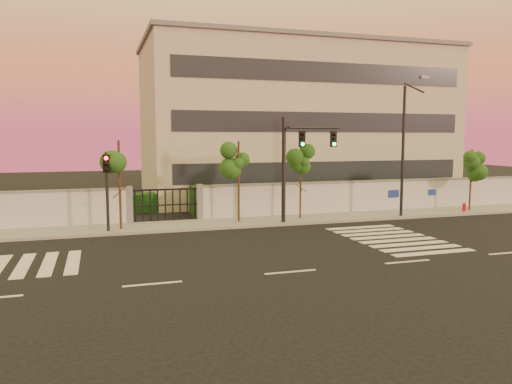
% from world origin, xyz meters
% --- Properties ---
extents(ground, '(120.00, 120.00, 0.00)m').
position_xyz_m(ground, '(0.00, 0.00, 0.00)').
color(ground, black).
rests_on(ground, ground).
extents(sidewalk, '(60.00, 3.00, 0.15)m').
position_xyz_m(sidewalk, '(0.00, 10.50, 0.07)').
color(sidewalk, gray).
rests_on(sidewalk, ground).
extents(perimeter_wall, '(60.00, 0.36, 2.20)m').
position_xyz_m(perimeter_wall, '(0.10, 12.00, 1.07)').
color(perimeter_wall, silver).
rests_on(perimeter_wall, ground).
extents(hedge_row, '(41.00, 4.25, 1.80)m').
position_xyz_m(hedge_row, '(1.17, 14.74, 0.82)').
color(hedge_row, '#16350F').
rests_on(hedge_row, ground).
extents(institutional_building, '(24.40, 12.40, 12.25)m').
position_xyz_m(institutional_building, '(9.00, 21.99, 6.16)').
color(institutional_building, beige).
rests_on(institutional_building, ground).
extents(road_markings, '(57.00, 7.62, 0.02)m').
position_xyz_m(road_markings, '(-1.58, 3.76, 0.01)').
color(road_markings, silver).
rests_on(road_markings, ground).
extents(street_tree_c, '(1.62, 1.29, 4.78)m').
position_xyz_m(street_tree_c, '(-5.56, 10.08, 3.52)').
color(street_tree_c, '#382314').
rests_on(street_tree_c, ground).
extents(street_tree_d, '(1.54, 1.23, 4.70)m').
position_xyz_m(street_tree_d, '(0.96, 10.42, 3.46)').
color(street_tree_d, '#382314').
rests_on(street_tree_d, ground).
extents(street_tree_e, '(1.35, 1.08, 4.34)m').
position_xyz_m(street_tree_e, '(4.75, 10.43, 3.19)').
color(street_tree_e, '#382314').
rests_on(street_tree_e, ground).
extents(street_tree_f, '(1.47, 1.17, 4.14)m').
position_xyz_m(street_tree_f, '(16.78, 10.23, 3.05)').
color(street_tree_f, '#382314').
rests_on(street_tree_f, ground).
extents(traffic_signal_main, '(3.77, 1.22, 6.05)m').
position_xyz_m(traffic_signal_main, '(4.05, 9.42, 3.82)').
color(traffic_signal_main, black).
rests_on(traffic_signal_main, ground).
extents(traffic_signal_secondary, '(0.32, 0.33, 4.17)m').
position_xyz_m(traffic_signal_secondary, '(-6.23, 9.58, 2.64)').
color(traffic_signal_secondary, black).
rests_on(traffic_signal_secondary, ground).
extents(streetlight_east, '(0.50, 2.01, 8.35)m').
position_xyz_m(streetlight_east, '(10.98, 9.24, 4.51)').
color(streetlight_east, black).
rests_on(streetlight_east, ground).
extents(fire_hydrant, '(0.29, 0.27, 0.73)m').
position_xyz_m(fire_hydrant, '(15.88, 9.67, 0.36)').
color(fire_hydrant, red).
rests_on(fire_hydrant, ground).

